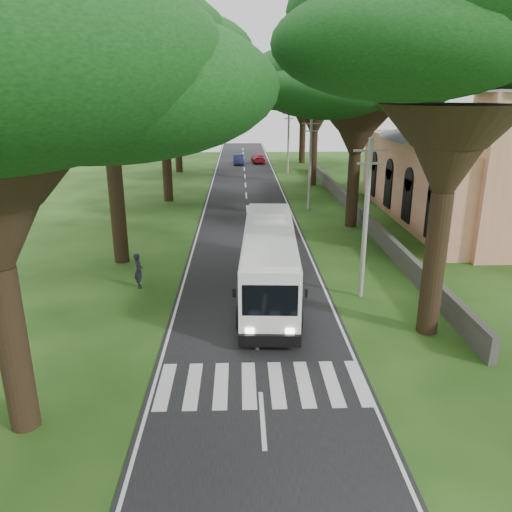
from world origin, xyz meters
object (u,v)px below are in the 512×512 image
pole_far (288,140)px  distant_car_b (238,159)px  pole_near (366,217)px  pedestrian (138,270)px  church (474,160)px  coach_bus (269,259)px  pole_mid (310,162)px  distant_car_c (258,158)px

pole_far → distant_car_b: pole_far is taller
pole_near → distant_car_b: bearing=97.4°
pedestrian → pole_far: bearing=-36.2°
church → coach_bus: size_ratio=1.97×
pole_mid → distant_car_c: size_ratio=1.81×
pole_far → pole_mid: bearing=-90.0°
pole_far → distant_car_c: bearing=108.6°
distant_car_c → pole_far: bearing=104.4°
pole_near → pedestrian: (-11.61, 1.65, -3.23)m
pole_far → pedestrian: 40.20m
pole_near → distant_car_c: bearing=93.9°
church → coach_bus: bearing=-138.5°
coach_bus → pedestrian: (-6.91, 1.19, -0.96)m
distant_car_c → pedestrian: bearing=76.1°
coach_bus → distant_car_b: (-1.60, 48.27, -1.21)m
church → pole_mid: bearing=160.2°
church → distant_car_b: 38.30m
church → pedestrian: size_ratio=12.59×
pole_mid → distant_car_b: (-6.30, 28.73, -3.47)m
pedestrian → church: bearing=-79.2°
pole_mid → distant_car_c: (-3.38, 30.02, -3.51)m
distant_car_c → coach_bus: bearing=84.3°
pole_mid → pedestrian: bearing=-122.3°
pole_mid → pole_far: 20.00m
pole_far → coach_bus: size_ratio=0.66×
distant_car_c → distant_car_b: bearing=19.7°
coach_bus → pole_mid: bearing=79.5°
pole_mid → pedestrian: 21.95m
pole_mid → coach_bus: bearing=-103.5°
distant_car_b → pole_far: bearing=-57.7°
church → distant_car_b: (-18.66, 33.18, -4.20)m
church → pole_mid: church is taller
pedestrian → distant_car_c: bearing=-29.0°
pole_far → coach_bus: (-4.70, -39.54, -2.26)m
pole_near → distant_car_b: (-6.30, 48.73, -3.47)m
church → pole_mid: 13.16m
pole_far → pedestrian: pole_far is taller
church → pole_far: size_ratio=3.00×
distant_car_b → church: bearing=-64.2°
pole_mid → church: bearing=-19.8°
coach_bus → distant_car_c: size_ratio=2.76×
church → distant_car_b: bearing=119.4°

